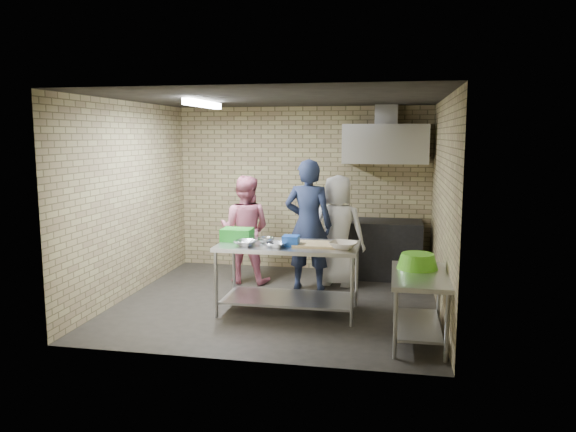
% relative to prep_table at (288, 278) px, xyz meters
% --- Properties ---
extents(floor, '(4.20, 4.20, 0.00)m').
position_rel_prep_table_xyz_m(floor, '(-0.22, 0.39, -0.44)').
color(floor, black).
rests_on(floor, ground).
extents(ceiling, '(4.20, 4.20, 0.00)m').
position_rel_prep_table_xyz_m(ceiling, '(-0.22, 0.39, 2.26)').
color(ceiling, black).
rests_on(ceiling, ground).
extents(back_wall, '(4.20, 0.06, 2.70)m').
position_rel_prep_table_xyz_m(back_wall, '(-0.22, 2.39, 0.91)').
color(back_wall, tan).
rests_on(back_wall, ground).
extents(front_wall, '(4.20, 0.06, 2.70)m').
position_rel_prep_table_xyz_m(front_wall, '(-0.22, -1.61, 0.91)').
color(front_wall, tan).
rests_on(front_wall, ground).
extents(left_wall, '(0.06, 4.00, 2.70)m').
position_rel_prep_table_xyz_m(left_wall, '(-2.32, 0.39, 0.91)').
color(left_wall, tan).
rests_on(left_wall, ground).
extents(right_wall, '(0.06, 4.00, 2.70)m').
position_rel_prep_table_xyz_m(right_wall, '(1.88, 0.39, 0.91)').
color(right_wall, tan).
rests_on(right_wall, ground).
extents(prep_table, '(1.76, 0.88, 0.88)m').
position_rel_prep_table_xyz_m(prep_table, '(0.00, 0.00, 0.00)').
color(prep_table, silver).
rests_on(prep_table, floor).
extents(side_counter, '(0.60, 1.20, 0.75)m').
position_rel_prep_table_xyz_m(side_counter, '(1.58, -0.71, -0.07)').
color(side_counter, silver).
rests_on(side_counter, floor).
extents(stove, '(1.20, 0.70, 0.90)m').
position_rel_prep_table_xyz_m(stove, '(1.13, 2.04, 0.01)').
color(stove, black).
rests_on(stove, floor).
extents(range_hood, '(1.30, 0.60, 0.60)m').
position_rel_prep_table_xyz_m(range_hood, '(1.13, 2.09, 1.66)').
color(range_hood, silver).
rests_on(range_hood, back_wall).
extents(hood_duct, '(0.35, 0.30, 0.30)m').
position_rel_prep_table_xyz_m(hood_duct, '(1.13, 2.24, 2.11)').
color(hood_duct, '#A5A8AD').
rests_on(hood_duct, back_wall).
extents(wall_shelf, '(0.80, 0.20, 0.04)m').
position_rel_prep_table_xyz_m(wall_shelf, '(1.43, 2.28, 1.48)').
color(wall_shelf, '#3F2B19').
rests_on(wall_shelf, back_wall).
extents(fluorescent_fixture, '(0.10, 1.25, 0.08)m').
position_rel_prep_table_xyz_m(fluorescent_fixture, '(-1.22, 0.39, 2.20)').
color(fluorescent_fixture, white).
rests_on(fluorescent_fixture, ceiling).
extents(green_crate, '(0.39, 0.29, 0.16)m').
position_rel_prep_table_xyz_m(green_crate, '(-0.70, 0.12, 0.52)').
color(green_crate, green).
rests_on(green_crate, prep_table).
extents(blue_tub, '(0.20, 0.20, 0.13)m').
position_rel_prep_table_xyz_m(blue_tub, '(0.05, -0.10, 0.50)').
color(blue_tub, '#184BB7').
rests_on(blue_tub, prep_table).
extents(cutting_board, '(0.54, 0.41, 0.03)m').
position_rel_prep_table_xyz_m(cutting_board, '(0.35, -0.02, 0.45)').
color(cutting_board, tan).
rests_on(cutting_board, prep_table).
extents(mixing_bowl_a, '(0.32, 0.32, 0.07)m').
position_rel_prep_table_xyz_m(mixing_bowl_a, '(-0.50, -0.20, 0.47)').
color(mixing_bowl_a, '#ACAFB3').
rests_on(mixing_bowl_a, prep_table).
extents(mixing_bowl_b, '(0.25, 0.25, 0.07)m').
position_rel_prep_table_xyz_m(mixing_bowl_b, '(-0.30, 0.05, 0.47)').
color(mixing_bowl_b, '#BABEC1').
rests_on(mixing_bowl_b, prep_table).
extents(mixing_bowl_c, '(0.30, 0.30, 0.06)m').
position_rel_prep_table_xyz_m(mixing_bowl_c, '(-0.10, -0.22, 0.47)').
color(mixing_bowl_c, silver).
rests_on(mixing_bowl_c, prep_table).
extents(ceramic_bowl, '(0.40, 0.40, 0.08)m').
position_rel_prep_table_xyz_m(ceramic_bowl, '(0.70, -0.15, 0.48)').
color(ceramic_bowl, '#C3B59C').
rests_on(ceramic_bowl, prep_table).
extents(green_basin, '(0.46, 0.46, 0.17)m').
position_rel_prep_table_xyz_m(green_basin, '(1.56, -0.46, 0.39)').
color(green_basin, '#59C626').
rests_on(green_basin, side_counter).
extents(bottle_red, '(0.07, 0.07, 0.18)m').
position_rel_prep_table_xyz_m(bottle_red, '(1.18, 2.28, 1.59)').
color(bottle_red, '#B22619').
rests_on(bottle_red, wall_shelf).
extents(bottle_green, '(0.06, 0.06, 0.15)m').
position_rel_prep_table_xyz_m(bottle_green, '(1.58, 2.28, 1.57)').
color(bottle_green, green).
rests_on(bottle_green, wall_shelf).
extents(man_navy, '(0.71, 0.48, 1.90)m').
position_rel_prep_table_xyz_m(man_navy, '(0.08, 1.11, 0.51)').
color(man_navy, black).
rests_on(man_navy, floor).
extents(woman_pink, '(0.82, 0.65, 1.63)m').
position_rel_prep_table_xyz_m(woman_pink, '(-0.93, 1.32, 0.38)').
color(woman_pink, '#D06E89').
rests_on(woman_pink, floor).
extents(woman_white, '(0.88, 0.64, 1.66)m').
position_rel_prep_table_xyz_m(woman_white, '(0.47, 1.41, 0.39)').
color(woman_white, white).
rests_on(woman_white, floor).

